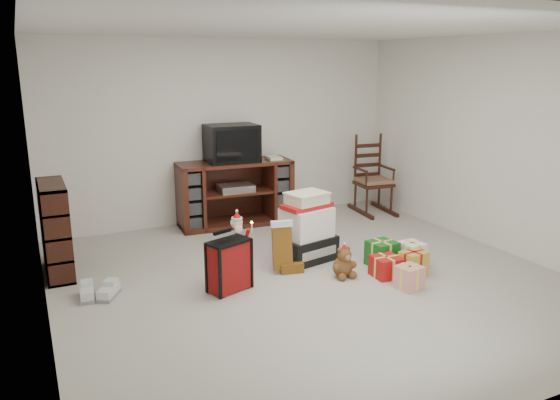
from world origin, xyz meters
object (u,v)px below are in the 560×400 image
object	(u,v)px
rocking_chair	(371,185)
red_suitcase	(229,265)
tv_stand	(235,193)
mrs_claus_figurine	(237,241)
gift_pile	(307,231)
gift_cluster	(399,262)
teddy_bear	(343,264)
crt_television	(232,143)
santa_figurine	(292,226)
bookshelf	(55,231)
sneaker_pair	(98,292)

from	to	relation	value
rocking_chair	red_suitcase	distance (m)	3.49
tv_stand	mrs_claus_figurine	bearing A→B (deg)	-106.88
rocking_chair	gift_pile	xyz separation A→B (m)	(-1.85, -1.42, -0.07)
tv_stand	red_suitcase	size ratio (longest dim) A/B	2.59
gift_cluster	teddy_bear	bearing A→B (deg)	161.63
gift_cluster	red_suitcase	bearing A→B (deg)	168.46
gift_pile	mrs_claus_figurine	bearing A→B (deg)	141.65
red_suitcase	crt_television	world-z (taller)	crt_television
santa_figurine	mrs_claus_figurine	size ratio (longest dim) A/B	1.12
bookshelf	crt_television	size ratio (longest dim) A/B	1.42
santa_figurine	crt_television	size ratio (longest dim) A/B	0.92
bookshelf	tv_stand	bearing A→B (deg)	21.09
bookshelf	sneaker_pair	distance (m)	0.97
tv_stand	bookshelf	bearing A→B (deg)	-155.84
sneaker_pair	mrs_claus_figurine	bearing A→B (deg)	30.50
rocking_chair	sneaker_pair	size ratio (longest dim) A/B	2.91
rocking_chair	crt_television	world-z (taller)	crt_television
red_suitcase	teddy_bear	world-z (taller)	red_suitcase
gift_pile	santa_figurine	size ratio (longest dim) A/B	1.20
teddy_bear	gift_cluster	world-z (taller)	teddy_bear
tv_stand	crt_television	bearing A→B (deg)	177.71
crt_television	red_suitcase	bearing A→B (deg)	-109.83
teddy_bear	red_suitcase	bearing A→B (deg)	171.83
red_suitcase	gift_cluster	world-z (taller)	red_suitcase
mrs_claus_figurine	gift_cluster	xyz separation A→B (m)	(1.38, -1.15, -0.09)
rocking_chair	gift_cluster	world-z (taller)	rocking_chair
bookshelf	red_suitcase	xyz separation A→B (m)	(1.48, -1.20, -0.21)
red_suitcase	santa_figurine	distance (m)	1.53
tv_stand	teddy_bear	size ratio (longest dim) A/B	4.86
red_suitcase	mrs_claus_figurine	world-z (taller)	red_suitcase
santa_figurine	gift_cluster	bearing A→B (deg)	-66.30
mrs_claus_figurine	sneaker_pair	bearing A→B (deg)	-165.41
tv_stand	bookshelf	xyz separation A→B (m)	(-2.35, -0.91, 0.03)
tv_stand	teddy_bear	xyz separation A→B (m)	(0.33, -2.28, -0.30)
red_suitcase	gift_pile	bearing A→B (deg)	2.84
crt_television	gift_pile	bearing A→B (deg)	-79.53
red_suitcase	santa_figurine	size ratio (longest dim) A/B	0.95
bookshelf	mrs_claus_figurine	size ratio (longest dim) A/B	1.72
tv_stand	gift_cluster	size ratio (longest dim) A/B	1.81
tv_stand	sneaker_pair	bearing A→B (deg)	-136.88
teddy_bear	crt_television	distance (m)	2.51
sneaker_pair	red_suitcase	bearing A→B (deg)	-1.56
gift_pile	crt_television	xyz separation A→B (m)	(-0.25, 1.66, 0.79)
teddy_bear	mrs_claus_figurine	bearing A→B (deg)	130.19
sneaker_pair	gift_cluster	world-z (taller)	gift_cluster
tv_stand	bookshelf	world-z (taller)	bookshelf
gift_pile	crt_television	size ratio (longest dim) A/B	1.11
mrs_claus_figurine	bookshelf	bearing A→B (deg)	167.51
teddy_bear	crt_television	xyz separation A→B (m)	(-0.36, 2.28, 0.99)
santa_figurine	mrs_claus_figurine	distance (m)	0.81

